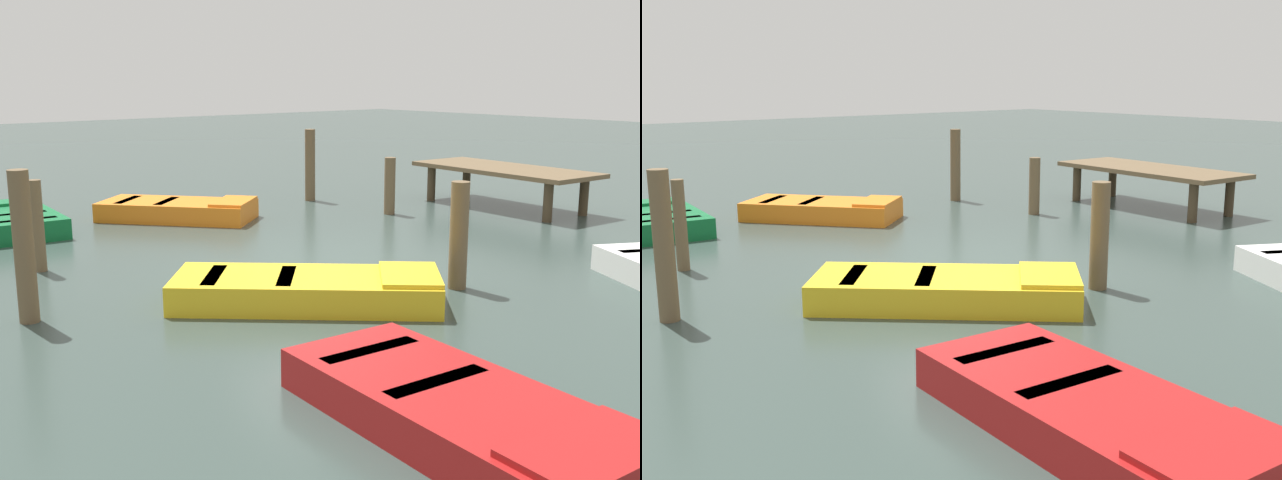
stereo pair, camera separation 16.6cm
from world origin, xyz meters
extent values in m
plane|color=#33423D|center=(0.00, 0.00, 0.00)|extent=(80.00, 80.00, 0.00)
cube|color=brown|center=(-1.26, 6.61, 0.90)|extent=(4.45, 2.03, 0.10)
cylinder|color=#473927|center=(0.51, 7.13, 0.42)|extent=(0.20, 0.20, 0.85)
cylinder|color=#473927|center=(0.44, 5.88, 0.42)|extent=(0.20, 0.20, 0.85)
cylinder|color=#473927|center=(-2.96, 7.33, 0.42)|extent=(0.20, 0.20, 0.85)
cylinder|color=#473927|center=(-3.04, 6.08, 0.42)|extent=(0.20, 0.20, 0.85)
cube|color=maroon|center=(5.63, -3.10, 0.20)|extent=(3.58, 1.73, 0.40)
cube|color=black|center=(5.63, -3.10, 0.34)|extent=(3.04, 1.37, 0.04)
cube|color=maroon|center=(6.98, -3.22, 0.43)|extent=(0.87, 1.36, 0.06)
cube|color=black|center=(5.37, -3.08, 0.38)|extent=(0.29, 1.14, 0.04)
cube|color=black|center=(4.41, -3.00, 0.38)|extent=(0.29, 1.14, 0.04)
cube|color=#0F602D|center=(-5.68, -3.17, 0.20)|extent=(2.85, 1.75, 0.40)
cube|color=orange|center=(-5.68, -3.17, 0.34)|extent=(2.41, 1.38, 0.04)
cube|color=#0F602D|center=(-6.73, -3.07, 0.43)|extent=(0.73, 1.39, 0.06)
cube|color=#B06E1E|center=(-5.47, -3.19, 0.38)|extent=(0.31, 1.17, 0.04)
cube|color=#B06E1E|center=(-4.73, -3.27, 0.38)|extent=(0.31, 1.17, 0.04)
cube|color=gold|center=(1.80, -1.74, 0.20)|extent=(3.43, 3.59, 0.40)
cube|color=#4C3319|center=(1.80, -1.74, 0.34)|extent=(2.84, 2.99, 0.04)
cube|color=gold|center=(2.74, -0.70, 0.43)|extent=(1.45, 1.42, 0.06)
cube|color=#42301E|center=(1.62, -1.94, 0.38)|extent=(0.93, 0.87, 0.04)
cube|color=#42301E|center=(0.96, -2.67, 0.38)|extent=(0.93, 0.87, 0.04)
cube|color=orange|center=(-4.80, -0.01, 0.20)|extent=(3.38, 3.15, 0.40)
cube|color=black|center=(-4.80, -0.01, 0.34)|extent=(2.81, 2.60, 0.04)
cube|color=orange|center=(-3.83, 0.79, 0.43)|extent=(1.36, 1.43, 0.06)
cube|color=black|center=(-4.98, -0.17, 0.38)|extent=(0.86, 0.97, 0.04)
cube|color=black|center=(-5.66, -0.74, 0.38)|extent=(0.86, 0.97, 0.04)
cylinder|color=brown|center=(-2.29, -3.88, 0.73)|extent=(0.20, 0.20, 1.46)
cylinder|color=brown|center=(-2.35, 3.96, 0.63)|extent=(0.24, 0.24, 1.27)
cylinder|color=brown|center=(-4.94, 3.77, 0.88)|extent=(0.25, 0.25, 1.75)
cylinder|color=brown|center=(2.59, 0.46, 0.79)|extent=(0.27, 0.27, 1.57)
cylinder|color=brown|center=(0.16, -4.91, 0.97)|extent=(0.25, 0.25, 1.94)
camera|label=1|loc=(9.61, -7.95, 3.08)|focal=42.83mm
camera|label=2|loc=(9.72, -7.82, 3.08)|focal=42.83mm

